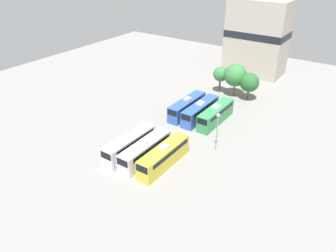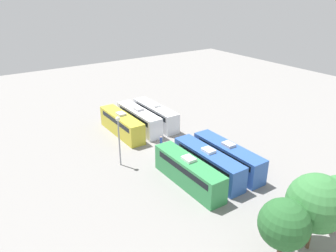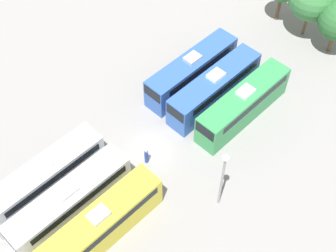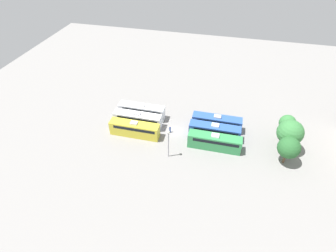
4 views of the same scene
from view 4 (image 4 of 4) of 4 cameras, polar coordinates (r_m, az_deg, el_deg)
ground_plane at (r=60.61m, az=1.63°, el=-1.15°), size 121.62×121.62×0.00m
bus_0 at (r=63.95m, az=-5.71°, el=3.30°), size 2.49×11.22×3.70m
bus_1 at (r=61.46m, az=-6.59°, el=1.48°), size 2.49×11.22×3.70m
bus_2 at (r=58.90m, az=-7.26°, el=-0.60°), size 2.49×11.22×3.70m
bus_3 at (r=61.22m, az=10.57°, el=0.80°), size 2.49×11.22×3.70m
bus_4 at (r=58.73m, az=10.10°, el=-1.10°), size 2.49×11.22×3.70m
bus_5 at (r=56.23m, az=10.10°, el=-3.34°), size 2.49×11.22×3.70m
worker_person at (r=59.78m, az=0.44°, el=-0.77°), size 0.36×0.36×1.78m
light_pole at (r=51.50m, az=0.09°, el=-2.89°), size 0.60×0.60×7.02m
tree_0 at (r=61.34m, az=24.56°, el=0.58°), size 3.53×3.53×6.29m
tree_1 at (r=58.17m, az=25.06°, el=-1.30°), size 5.25×5.25×7.64m
tree_2 at (r=55.87m, az=24.82°, el=-4.30°), size 4.36×4.36×6.36m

